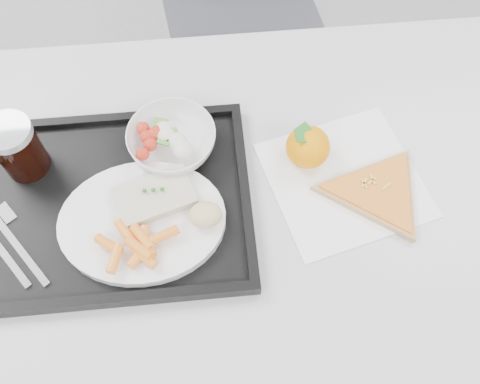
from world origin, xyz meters
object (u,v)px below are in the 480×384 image
(dinner_plate, at_px, (142,221))
(cola_glass, at_px, (17,147))
(table, at_px, (232,228))
(tray, at_px, (116,204))
(tangerine, at_px, (308,147))
(pizza_slice, at_px, (378,192))
(salad_bowl, at_px, (172,141))

(dinner_plate, xyz_separation_m, cola_glass, (-0.20, 0.13, 0.05))
(table, height_order, dinner_plate, dinner_plate)
(tray, relative_size, tangerine, 5.03)
(tray, bearing_deg, table, -8.59)
(table, xyz_separation_m, dinner_plate, (-0.14, -0.01, 0.09))
(tray, bearing_deg, pizza_slice, -2.59)
(table, xyz_separation_m, tray, (-0.19, 0.03, 0.08))
(salad_bowl, xyz_separation_m, tangerine, (0.23, -0.03, -0.00))
(salad_bowl, bearing_deg, cola_glass, -177.43)
(tray, relative_size, cola_glass, 4.17)
(cola_glass, xyz_separation_m, pizza_slice, (0.59, -0.11, -0.06))
(tray, height_order, tangerine, tangerine)
(tray, height_order, pizza_slice, tray)
(cola_glass, bearing_deg, dinner_plate, -33.69)
(salad_bowl, bearing_deg, dinner_plate, -111.04)
(cola_glass, height_order, tangerine, cola_glass)
(dinner_plate, distance_m, salad_bowl, 0.15)
(salad_bowl, bearing_deg, tray, -135.94)
(table, distance_m, salad_bowl, 0.19)
(table, bearing_deg, tangerine, 33.85)
(tangerine, height_order, pizza_slice, tangerine)
(pizza_slice, bearing_deg, salad_bowl, 160.91)
(pizza_slice, bearing_deg, table, -177.93)
(salad_bowl, relative_size, tangerine, 1.70)
(cola_glass, distance_m, pizza_slice, 0.60)
(table, bearing_deg, tray, 171.41)
(salad_bowl, height_order, tangerine, tangerine)
(tray, bearing_deg, cola_glass, 149.78)
(tray, height_order, cola_glass, cola_glass)
(table, xyz_separation_m, tangerine, (0.14, 0.09, 0.10))
(table, bearing_deg, dinner_plate, -174.25)
(tangerine, relative_size, pizza_slice, 0.34)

